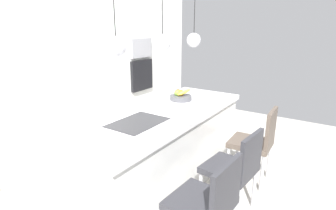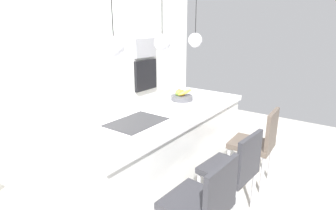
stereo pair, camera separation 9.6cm
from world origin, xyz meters
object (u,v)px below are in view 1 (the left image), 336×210
Objects in this scene: microwave at (141,48)px; chair_near at (207,201)px; oven at (141,75)px; chair_middle at (235,167)px; chair_far at (256,141)px; fruit_bowl at (180,96)px.

microwave reaches higher than chair_near.
chair_middle is at bearing -122.65° from oven.
oven is 2.92m from chair_middle.
chair_middle is at bearing 179.81° from chair_far.
chair_far is at bearing -0.19° from chair_middle.
oven is at bearing 55.18° from fruit_bowl.
microwave is 0.96× the size of oven.
microwave is at bearing 55.18° from fruit_bowl.
chair_far is at bearing -110.30° from microwave.
chair_far is (0.13, -0.95, -0.42)m from fruit_bowl.
chair_near is at bearing -179.76° from chair_middle.
chair_near is 0.60m from chair_middle.
fruit_bowl is at bearing 40.05° from chair_near.
fruit_bowl reaches higher than chair_near.
oven is 0.66× the size of chair_near.
microwave is 3.03m from chair_middle.
fruit_bowl is 1.81m from oven.
oven is 2.63m from chair_far.
chair_far is at bearing -81.98° from fruit_bowl.
oven is 3.29m from chair_near.
fruit_bowl is 1.05m from chair_far.
fruit_bowl is 1.54m from chair_near.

